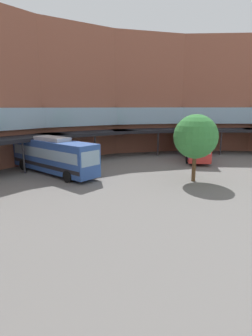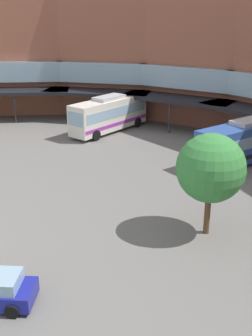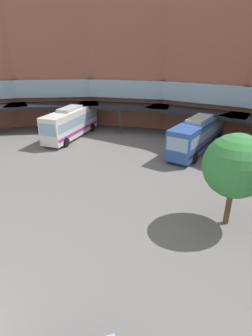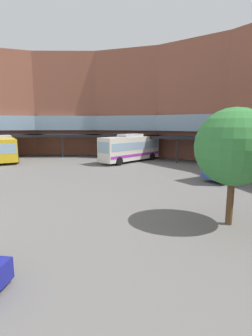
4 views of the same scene
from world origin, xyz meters
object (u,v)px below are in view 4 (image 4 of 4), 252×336
at_px(plaza_tree, 234,147).
at_px(bus_3, 250,158).
at_px(bus_2, 5,148).
at_px(bus_1, 130,148).

bearing_deg(plaza_tree, bus_3, 115.35).
relative_size(bus_2, bus_3, 0.91).
bearing_deg(plaza_tree, bus_1, 157.20).
bearing_deg(bus_3, plaza_tree, 28.27).
height_order(bus_2, plaza_tree, plaza_tree).
bearing_deg(bus_2, bus_1, 58.64).
xyz_separation_m(bus_1, bus_2, (-11.37, -14.52, -0.12)).
bearing_deg(bus_2, plaza_tree, 16.05).
distance_m(bus_3, plaza_tree, 14.42).
xyz_separation_m(bus_2, bus_3, (26.90, 18.29, 0.06)).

